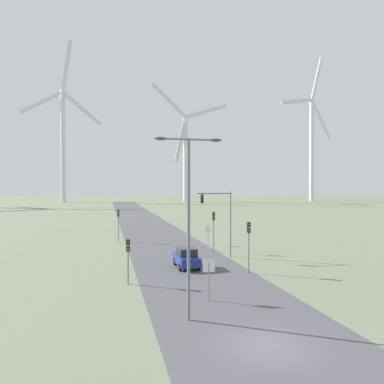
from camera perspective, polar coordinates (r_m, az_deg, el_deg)
name	(u,v)px	position (r m, az deg, el deg)	size (l,w,h in m)	color
ground_plane	(268,345)	(19.27, 11.51, -21.91)	(600.00, 600.00, 0.00)	#667056
road_surface	(151,230)	(65.03, -6.28, -5.72)	(10.00, 240.00, 0.01)	#47474C
streetlamp	(189,205)	(20.73, -0.52, -2.05)	(3.81, 0.32, 10.16)	slate
stop_sign_near	(209,272)	(24.89, 2.58, -12.09)	(0.81, 0.07, 2.68)	slate
stop_sign_far	(208,232)	(47.58, 2.46, -6.06)	(0.81, 0.07, 2.45)	slate
traffic_light_post_near_left	(128,251)	(29.12, -9.73, -8.90)	(0.28, 0.33, 3.43)	slate
traffic_light_post_near_right	(249,236)	(32.57, 8.64, -6.65)	(0.28, 0.33, 4.38)	slate
traffic_light_post_mid_left	(118,218)	(51.02, -11.16, -3.97)	(0.28, 0.33, 4.33)	slate
traffic_light_post_mid_right	(214,223)	(42.52, 3.31, -4.75)	(0.28, 0.34, 4.52)	slate
traffic_light_mast_overhead	(220,212)	(39.10, 4.29, -3.00)	(3.70, 0.35, 6.96)	slate
car_approaching	(186,258)	(34.81, -0.85, -9.96)	(1.88, 4.13, 1.83)	navy
wind_turbine_left	(63,134)	(188.37, -19.06, 8.39)	(39.10, 18.19, 76.08)	silver
wind_turbine_center	(186,148)	(182.76, -0.99, 6.74)	(38.28, 2.88, 56.59)	silver
wind_turbine_right	(312,138)	(199.63, 17.78, 7.81)	(36.58, 16.85, 73.76)	silver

